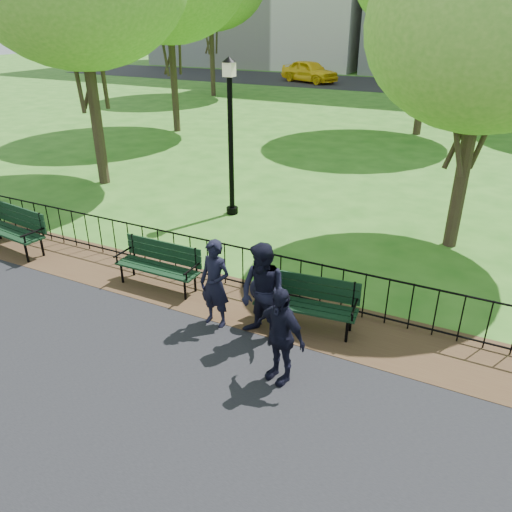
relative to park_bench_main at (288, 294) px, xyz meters
The scene contains 13 objects.
ground 1.41m from the park_bench_main, 103.14° to the right, with size 120.00×120.00×0.00m, color #285E18.
dirt_strip 0.71m from the park_bench_main, 137.62° to the left, with size 60.00×1.60×0.01m, color #3C2718.
far_street 33.77m from the park_bench_main, 90.49° to the left, with size 70.00×9.00×0.01m, color black.
iron_fence 0.82m from the park_bench_main, 110.71° to the left, with size 24.06×0.06×1.00m.
park_bench_main is the anchor object (origin of this frame).
park_bench_left_a 2.80m from the park_bench_main, behind, with size 1.74×0.55×0.98m.
park_bench_left_b 6.79m from the park_bench_main, behind, with size 1.97×0.82×1.09m.
lamppost 5.74m from the park_bench_main, 129.22° to the left, with size 0.36×0.36×3.99m.
tree_near_e 6.61m from the park_bench_main, 66.55° to the left, with size 4.83×4.83×6.73m.
person_left 1.26m from the park_bench_main, 154.02° to the right, with size 0.57×0.38×1.57m, color black.
person_mid 0.68m from the park_bench_main, 107.58° to the right, with size 0.83×0.43×1.71m, color black.
person_right 1.47m from the park_bench_main, 71.64° to the right, with size 0.89×0.36×1.51m, color black.
taxi 34.73m from the park_bench_main, 110.61° to the left, with size 1.97×4.90×1.67m, color yellow.
Camera 1 is at (3.09, -5.56, 4.88)m, focal length 35.00 mm.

